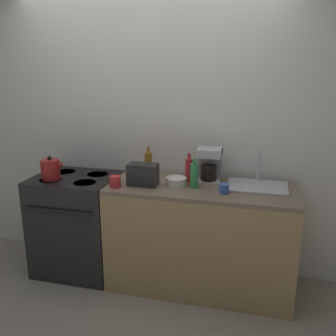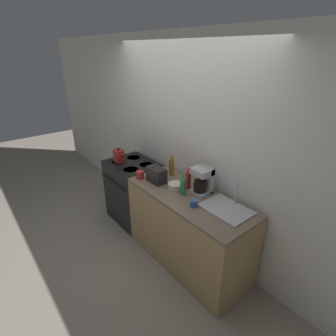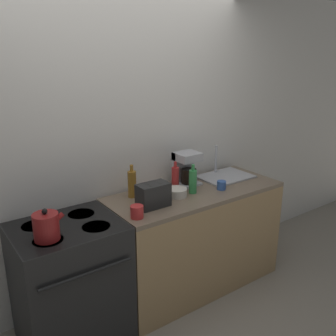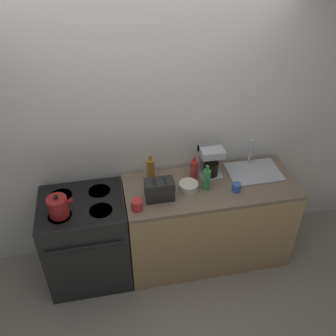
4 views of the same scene
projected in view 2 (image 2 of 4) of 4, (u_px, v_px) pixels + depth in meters
The scene contains 14 objects.
ground_plane at pixel (141, 246), 3.49m from camera, with size 12.00×12.00×0.00m, color gray.
wall_back at pixel (181, 143), 3.34m from camera, with size 8.00×0.05×2.60m.
stove at pixel (134, 191), 3.89m from camera, with size 0.74×0.64×0.92m.
counter_block at pixel (188, 229), 3.09m from camera, with size 1.56×0.63×0.92m.
kettle at pixel (119, 156), 3.72m from camera, with size 0.20×0.16×0.21m.
toaster at pixel (156, 175), 3.15m from camera, with size 0.25×0.14×0.18m.
coffee_maker at pixel (203, 179), 2.91m from camera, with size 0.21×0.19×0.29m.
sink_tray at pixel (227, 208), 2.63m from camera, with size 0.49×0.35×0.28m.
bottle_red at pixel (188, 180), 3.01m from camera, with size 0.06×0.06×0.25m.
bottle_green at pixel (183, 186), 2.87m from camera, with size 0.07×0.07×0.25m.
bottle_amber at pixel (172, 167), 3.32m from camera, with size 0.07×0.07×0.27m.
cup_red at pixel (140, 175), 3.26m from camera, with size 0.09×0.09×0.09m.
cup_blue at pixel (194, 203), 2.68m from camera, with size 0.08×0.08×0.08m.
bowl at pixel (175, 186), 3.02m from camera, with size 0.17×0.17×0.07m.
Camera 2 is at (2.36, -1.44, 2.40)m, focal length 28.00 mm.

